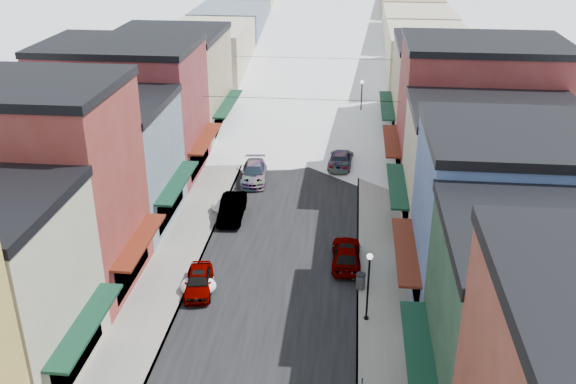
% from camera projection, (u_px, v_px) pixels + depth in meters
% --- Properties ---
extents(road, '(10.00, 160.00, 0.01)m').
position_uv_depth(road, '(314.00, 102.00, 73.28)').
color(road, black).
rests_on(road, ground).
extents(sidewalk_left, '(3.20, 160.00, 0.15)m').
position_uv_depth(sidewalk_left, '(257.00, 100.00, 73.87)').
color(sidewalk_left, gray).
rests_on(sidewalk_left, ground).
extents(sidewalk_right, '(3.20, 160.00, 0.15)m').
position_uv_depth(sidewalk_right, '(373.00, 103.00, 72.64)').
color(sidewalk_right, gray).
rests_on(sidewalk_right, ground).
extents(curb_left, '(0.10, 160.00, 0.15)m').
position_uv_depth(curb_left, '(271.00, 100.00, 73.72)').
color(curb_left, slate).
rests_on(curb_left, ground).
extents(curb_right, '(0.10, 160.00, 0.15)m').
position_uv_depth(curb_right, '(359.00, 103.00, 72.79)').
color(curb_right, slate).
rests_on(curb_right, ground).
extents(bldg_l_brick_near, '(12.30, 8.20, 12.50)m').
position_uv_depth(bldg_l_brick_near, '(30.00, 188.00, 36.22)').
color(bldg_l_brick_near, maroon).
rests_on(bldg_l_brick_near, ground).
extents(bldg_l_grayblue, '(11.30, 9.20, 9.00)m').
position_uv_depth(bldg_l_grayblue, '(98.00, 162.00, 44.59)').
color(bldg_l_grayblue, slate).
rests_on(bldg_l_grayblue, ground).
extents(bldg_l_brick_far, '(13.30, 9.20, 11.00)m').
position_uv_depth(bldg_l_brick_far, '(125.00, 109.00, 52.41)').
color(bldg_l_brick_far, maroon).
rests_on(bldg_l_brick_far, ground).
extents(bldg_l_tan, '(11.30, 11.20, 10.00)m').
position_uv_depth(bldg_l_tan, '(170.00, 84.00, 61.57)').
color(bldg_l_tan, '#9B8C66').
rests_on(bldg_l_tan, ground).
extents(bldg_r_green, '(11.30, 9.20, 9.50)m').
position_uv_depth(bldg_r_green, '(558.00, 332.00, 26.67)').
color(bldg_r_green, '#1B3928').
rests_on(bldg_r_green, ground).
extents(bldg_r_blue, '(11.30, 9.20, 10.50)m').
position_uv_depth(bldg_r_blue, '(513.00, 222.00, 34.60)').
color(bldg_r_blue, '#415C95').
rests_on(bldg_r_blue, ground).
extents(bldg_r_cream, '(12.30, 9.20, 9.00)m').
position_uv_depth(bldg_r_cream, '(490.00, 171.00, 43.01)').
color(bldg_r_cream, '#B1AC8F').
rests_on(bldg_r_cream, ground).
extents(bldg_r_brick_far, '(13.30, 9.20, 11.50)m').
position_uv_depth(bldg_r_brick_far, '(478.00, 113.00, 50.58)').
color(bldg_r_brick_far, maroon).
rests_on(bldg_r_brick_far, ground).
extents(bldg_r_tan, '(11.30, 11.20, 9.50)m').
position_uv_depth(bldg_r_tan, '(448.00, 91.00, 60.14)').
color(bldg_r_tan, '#907E5E').
rests_on(bldg_r_tan, ground).
extents(distant_blocks, '(34.00, 55.00, 8.00)m').
position_uv_depth(distant_blocks, '(325.00, 30.00, 92.42)').
color(distant_blocks, gray).
rests_on(distant_blocks, ground).
extents(overhead_cables, '(16.40, 15.04, 0.04)m').
position_uv_depth(overhead_cables, '(307.00, 76.00, 59.40)').
color(overhead_cables, black).
rests_on(overhead_cables, ground).
extents(car_silver_sedan, '(2.09, 4.07, 1.33)m').
position_uv_depth(car_silver_sedan, '(199.00, 281.00, 37.74)').
color(car_silver_sedan, '#A2A5AA').
rests_on(car_silver_sedan, ground).
extents(car_dark_hatch, '(1.79, 4.69, 1.52)m').
position_uv_depth(car_dark_hatch, '(232.00, 208.00, 46.43)').
color(car_dark_hatch, black).
rests_on(car_dark_hatch, ground).
extents(car_silver_wagon, '(2.46, 5.10, 1.43)m').
position_uv_depth(car_silver_wagon, '(254.00, 173.00, 52.53)').
color(car_silver_wagon, gray).
rests_on(car_silver_wagon, ground).
extents(car_gray_suv, '(1.91, 4.55, 1.54)m').
position_uv_depth(car_gray_suv, '(346.00, 254.00, 40.46)').
color(car_gray_suv, gray).
rests_on(car_gray_suv, ground).
extents(car_black_sedan, '(2.30, 4.96, 1.40)m').
position_uv_depth(car_black_sedan, '(341.00, 159.00, 55.41)').
color(car_black_sedan, black).
rests_on(car_black_sedan, ground).
extents(car_lane_silver, '(2.06, 4.38, 1.45)m').
position_uv_depth(car_lane_silver, '(289.00, 116.00, 66.34)').
color(car_lane_silver, '#ABADB3').
rests_on(car_lane_silver, ground).
extents(car_lane_white, '(2.85, 5.56, 1.50)m').
position_uv_depth(car_lane_white, '(326.00, 70.00, 84.09)').
color(car_lane_white, silver).
rests_on(car_lane_white, ground).
extents(trash_can, '(0.58, 0.58, 0.99)m').
position_uv_depth(trash_can, '(361.00, 281.00, 37.76)').
color(trash_can, '#515255').
rests_on(trash_can, sidewalk_right).
extents(streetlamp_near, '(0.34, 0.34, 4.11)m').
position_uv_depth(streetlamp_near, '(369.00, 278.00, 34.16)').
color(streetlamp_near, black).
rests_on(streetlamp_near, sidewalk_right).
extents(streetlamp_far, '(0.38, 0.38, 4.59)m').
position_uv_depth(streetlamp_far, '(362.00, 97.00, 64.50)').
color(streetlamp_far, black).
rests_on(streetlamp_far, sidewalk_right).
extents(snow_pile_mid, '(2.15, 2.52, 0.91)m').
position_uv_depth(snow_pile_mid, '(199.00, 285.00, 37.75)').
color(snow_pile_mid, white).
rests_on(snow_pile_mid, ground).
extents(snow_pile_far, '(2.37, 2.66, 1.00)m').
position_uv_depth(snow_pile_far, '(228.00, 206.00, 47.41)').
color(snow_pile_far, white).
rests_on(snow_pile_far, ground).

